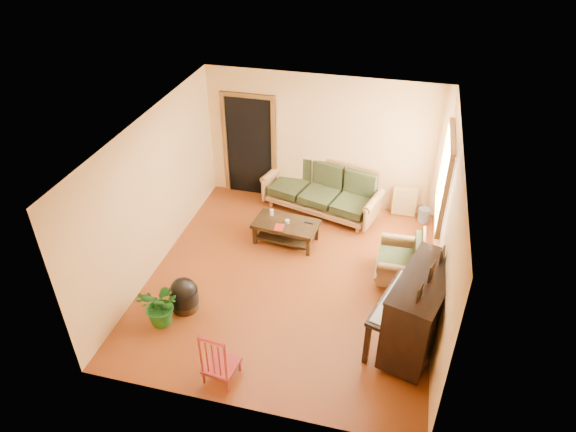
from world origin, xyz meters
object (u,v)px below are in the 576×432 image
(coffee_table, at_px, (286,232))
(red_chair, at_px, (220,354))
(footstool, at_px, (184,298))
(ceramic_crock, at_px, (424,215))
(potted_plant, at_px, (161,306))
(armchair, at_px, (399,257))
(piano, at_px, (419,313))
(sofa, at_px, (321,190))

(coffee_table, height_order, red_chair, red_chair)
(footstool, relative_size, ceramic_crock, 1.62)
(footstool, distance_m, potted_plant, 0.43)
(coffee_table, relative_size, ceramic_crock, 4.22)
(armchair, relative_size, footstool, 1.95)
(piano, distance_m, red_chair, 2.69)
(armchair, bearing_deg, red_chair, -130.16)
(armchair, distance_m, potted_plant, 3.75)
(red_chair, height_order, potted_plant, red_chair)
(footstool, bearing_deg, coffee_table, 61.96)
(coffee_table, relative_size, piano, 0.79)
(armchair, xyz_separation_m, piano, (0.34, -1.43, 0.21))
(red_chair, bearing_deg, potted_plant, 155.97)
(armchair, distance_m, ceramic_crock, 1.85)
(piano, xyz_separation_m, footstool, (-3.41, -0.07, -0.43))
(armchair, xyz_separation_m, red_chair, (-2.08, -2.58, 0.01))
(piano, bearing_deg, sofa, 139.02)
(ceramic_crock, bearing_deg, footstool, -136.31)
(footstool, bearing_deg, armchair, 26.11)
(ceramic_crock, bearing_deg, red_chair, -119.33)
(piano, height_order, footstool, piano)
(piano, xyz_separation_m, potted_plant, (-3.59, -0.44, -0.29))
(coffee_table, distance_m, potted_plant, 2.70)
(armchair, relative_size, piano, 0.59)
(piano, distance_m, potted_plant, 3.63)
(red_chair, bearing_deg, footstool, 139.71)
(sofa, xyz_separation_m, ceramic_crock, (1.97, 0.14, -0.34))
(sofa, xyz_separation_m, potted_plant, (-1.65, -3.52, -0.14))
(coffee_table, xyz_separation_m, potted_plant, (-1.25, -2.38, 0.14))
(footstool, bearing_deg, sofa, 64.96)
(sofa, bearing_deg, red_chair, -81.03)
(red_chair, distance_m, ceramic_crock, 5.02)
(potted_plant, bearing_deg, armchair, 29.95)
(armchair, bearing_deg, ceramic_crock, 76.82)
(red_chair, relative_size, ceramic_crock, 3.26)
(sofa, height_order, potted_plant, sofa)
(armchair, bearing_deg, coffee_table, 164.40)
(red_chair, relative_size, potted_plant, 1.28)
(footstool, height_order, potted_plant, potted_plant)
(armchair, relative_size, ceramic_crock, 3.15)
(footstool, relative_size, red_chair, 0.50)
(sofa, xyz_separation_m, armchair, (1.60, -1.65, -0.06))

